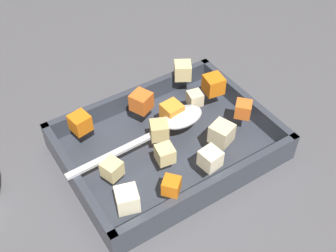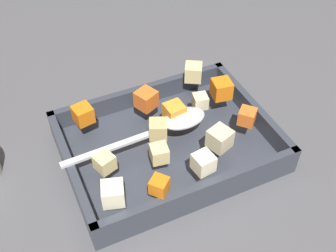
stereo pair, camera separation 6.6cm
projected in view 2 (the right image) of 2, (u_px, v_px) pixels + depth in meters
The scene contains 17 objects.
ground_plane at pixel (161, 159), 0.69m from camera, with size 4.00×4.00×0.00m, color #4C4C51.
baking_dish at pixel (168, 146), 0.69m from camera, with size 0.33×0.25×0.05m.
carrot_chunk_rim_edge at pixel (83, 114), 0.67m from camera, with size 0.03×0.03×0.03m, color orange.
carrot_chunk_front_center at pixel (221, 89), 0.71m from camera, with size 0.03×0.03×0.03m, color orange.
carrot_chunk_far_right at pixel (247, 116), 0.67m from camera, with size 0.03×0.03×0.03m, color orange.
carrot_chunk_corner_ne at pixel (174, 112), 0.67m from camera, with size 0.03×0.03×0.03m, color orange.
carrot_chunk_far_left at pixel (146, 99), 0.70m from camera, with size 0.03×0.03×0.03m, color orange.
carrot_chunk_corner_nw at pixel (159, 185), 0.57m from camera, with size 0.02×0.02×0.02m, color orange.
potato_chunk_center at pixel (157, 130), 0.65m from camera, with size 0.03×0.03×0.03m, color tan.
potato_chunk_heap_side at pixel (105, 163), 0.60m from camera, with size 0.03×0.03×0.03m, color #E0CC89.
potato_chunk_corner_sw at pixel (159, 153), 0.61m from camera, with size 0.03×0.03×0.03m, color #E0CC89.
potato_chunk_near_spoon at pixel (113, 194), 0.56m from camera, with size 0.03×0.03×0.03m, color beige.
potato_chunk_corner_se at pixel (220, 139), 0.63m from camera, with size 0.03×0.03×0.03m, color beige.
potato_chunk_under_handle at pixel (203, 163), 0.60m from camera, with size 0.03×0.03×0.03m, color beige.
potato_chunk_near_left at pixel (200, 101), 0.70m from camera, with size 0.02×0.02×0.02m, color beige.
potato_chunk_near_right at pixel (193, 72), 0.75m from camera, with size 0.03×0.03×0.03m, color #E0CC89.
serving_spoon at pixel (176, 121), 0.67m from camera, with size 0.24×0.05×0.02m.
Camera 2 is at (-0.18, -0.41, 0.52)m, focal length 45.02 mm.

